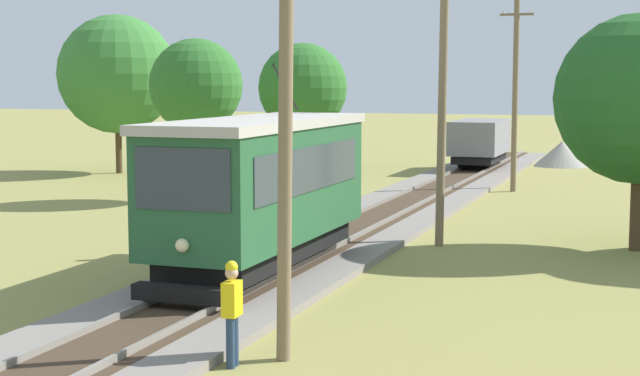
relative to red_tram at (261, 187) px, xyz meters
The scene contains 11 objects.
red_tram is the anchor object (origin of this frame).
freight_car 28.94m from the red_tram, 90.01° to the left, with size 2.40×5.20×2.31m.
utility_pole_near_tram 6.94m from the red_tram, 63.61° to the right, with size 1.40×0.49×7.36m.
utility_pole_mid 7.12m from the red_tram, 63.74° to the left, with size 1.40×0.59×8.49m.
utility_pole_far 20.62m from the red_tram, 81.58° to the left, with size 1.40×0.25×8.42m.
gravel_pile 33.55m from the red_tram, 83.61° to the left, with size 3.04×3.04×1.37m, color #9E998E.
track_worker 7.33m from the red_tram, 70.97° to the right, with size 0.26×0.39×1.78m.
tree_left_near 27.80m from the red_tram, 127.96° to the left, with size 5.95×5.95×7.96m.
tree_left_far 11.02m from the red_tram, 40.00° to the left, with size 4.68×4.68×6.55m.
tree_right_far 15.47m from the red_tram, 122.27° to the left, with size 3.62×3.62×6.31m.
tree_horizon 29.38m from the red_tram, 108.54° to the left, with size 4.76×4.76×6.67m.
Camera 1 is at (8.96, -1.44, 4.74)m, focal length 54.79 mm.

